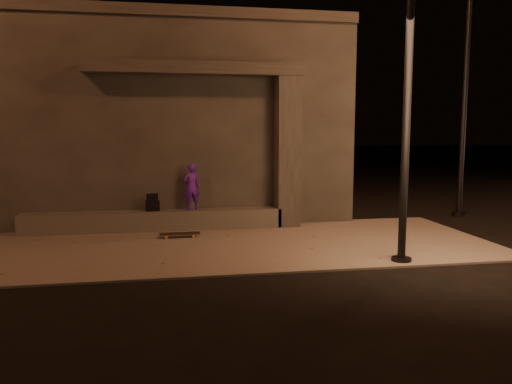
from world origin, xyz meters
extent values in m
plane|color=black|center=(0.00, 0.00, 0.00)|extent=(120.00, 120.00, 0.00)
cube|color=slate|center=(0.00, 2.00, 0.02)|extent=(11.00, 4.40, 0.04)
cube|color=#32302E|center=(-1.00, 6.50, 2.60)|extent=(9.00, 5.00, 5.20)
cube|color=#32302E|center=(-1.00, 4.05, 5.10)|extent=(9.00, 0.30, 0.25)
cube|color=#595550|center=(-1.50, 3.75, 0.27)|extent=(6.00, 0.55, 0.45)
cube|color=#32302E|center=(1.70, 3.75, 1.84)|extent=(0.55, 0.55, 3.60)
cube|color=#32302E|center=(-0.50, 3.80, 3.78)|extent=(5.00, 0.70, 0.28)
imported|color=#531BB3|center=(-0.62, 3.75, 1.04)|extent=(0.44, 0.33, 1.10)
cube|color=black|center=(-1.54, 3.75, 0.61)|extent=(0.33, 0.25, 0.25)
cube|color=black|center=(-1.54, 3.75, 0.82)|extent=(0.27, 0.08, 0.18)
cube|color=black|center=(-0.94, 2.79, 0.13)|extent=(0.88, 0.23, 0.02)
cylinder|color=tan|center=(-0.65, 2.87, 0.07)|extent=(0.06, 0.04, 0.06)
cylinder|color=tan|center=(-0.65, 2.70, 0.07)|extent=(0.06, 0.04, 0.06)
cylinder|color=tan|center=(-1.23, 2.87, 0.07)|extent=(0.06, 0.04, 0.06)
cylinder|color=tan|center=(-1.23, 2.70, 0.07)|extent=(0.06, 0.04, 0.06)
cube|color=#99999E|center=(-0.65, 2.79, 0.11)|extent=(0.06, 0.18, 0.02)
cube|color=#99999E|center=(-1.23, 2.78, 0.11)|extent=(0.06, 0.18, 0.02)
cylinder|color=black|center=(2.94, 0.12, 3.35)|extent=(0.14, 0.14, 6.70)
cylinder|color=black|center=(2.94, 0.12, 0.05)|extent=(0.36, 0.36, 0.10)
cylinder|color=black|center=(6.78, 4.43, 3.68)|extent=(0.14, 0.14, 7.36)
cylinder|color=black|center=(6.78, 4.43, 0.05)|extent=(0.36, 0.36, 0.10)
camera|label=1|loc=(-1.17, -8.04, 2.40)|focal=35.00mm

